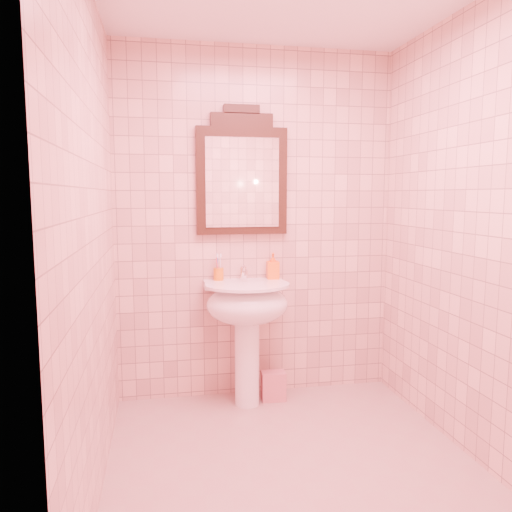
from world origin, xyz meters
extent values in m
plane|color=tan|center=(0.00, 0.00, 0.00)|extent=(2.20, 2.20, 0.00)
cube|color=beige|center=(0.00, 1.10, 1.25)|extent=(2.00, 0.02, 2.50)
cylinder|color=white|center=(-0.11, 0.88, 0.35)|extent=(0.17, 0.17, 0.70)
ellipsoid|color=white|center=(-0.11, 0.86, 0.72)|extent=(0.56, 0.46, 0.28)
cube|color=white|center=(-0.11, 1.03, 0.83)|extent=(0.56, 0.15, 0.05)
cylinder|color=white|center=(-0.11, 0.86, 0.85)|extent=(0.58, 0.58, 0.02)
cylinder|color=white|center=(-0.11, 1.03, 0.91)|extent=(0.04, 0.04, 0.09)
cylinder|color=white|center=(-0.11, 0.97, 0.94)|extent=(0.02, 0.10, 0.02)
cylinder|color=white|center=(-0.11, 0.92, 0.93)|extent=(0.02, 0.02, 0.04)
cube|color=white|center=(-0.11, 1.04, 0.96)|extent=(0.02, 0.07, 0.01)
cube|color=black|center=(-0.11, 1.08, 1.56)|extent=(0.64, 0.05, 0.75)
cube|color=black|center=(-0.11, 1.08, 1.98)|extent=(0.44, 0.05, 0.09)
cube|color=black|center=(-0.11, 1.08, 2.05)|extent=(0.25, 0.05, 0.06)
cube|color=white|center=(-0.11, 1.05, 1.55)|extent=(0.52, 0.01, 0.62)
cylinder|color=orange|center=(-0.29, 1.04, 0.91)|extent=(0.07, 0.07, 0.09)
cylinder|color=silver|center=(-0.27, 1.04, 0.95)|extent=(0.01, 0.01, 0.17)
cylinder|color=#338CD8|center=(-0.29, 1.05, 0.95)|extent=(0.01, 0.01, 0.17)
cylinder|color=#E5334C|center=(-0.29, 1.02, 0.95)|extent=(0.01, 0.01, 0.17)
imported|color=orange|center=(0.10, 1.03, 0.96)|extent=(0.09, 0.09, 0.19)
cube|color=tan|center=(0.09, 0.92, 0.10)|extent=(0.18, 0.12, 0.21)
camera|label=1|loc=(-0.69, -2.43, 1.46)|focal=35.00mm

